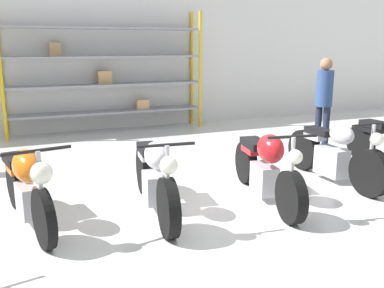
{
  "coord_description": "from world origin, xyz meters",
  "views": [
    {
      "loc": [
        -2.21,
        -5.03,
        2.08
      ],
      "look_at": [
        0.0,
        0.4,
        0.7
      ],
      "focal_mm": 40.0,
      "sensor_mm": 36.0,
      "label": 1
    }
  ],
  "objects": [
    {
      "name": "ground_plane",
      "position": [
        0.0,
        0.0,
        0.0
      ],
      "size": [
        30.0,
        30.0,
        0.0
      ],
      "primitive_type": "plane",
      "color": "silver"
    },
    {
      "name": "person_near_rack",
      "position": [
        3.32,
        1.72,
        1.08
      ],
      "size": [
        0.4,
        0.4,
        1.81
      ],
      "rotation": [
        0.0,
        0.0,
        3.45
      ],
      "color": "#1E2338",
      "rests_on": "ground_plane"
    },
    {
      "name": "motorcycle_silver",
      "position": [
        2.19,
        0.01,
        0.43
      ],
      "size": [
        0.69,
        2.13,
        1.03
      ],
      "rotation": [
        0.0,
        0.0,
        -1.55
      ],
      "color": "black",
      "rests_on": "ground_plane"
    },
    {
      "name": "motorcycle_red",
      "position": [
        0.79,
        -0.3,
        0.47
      ],
      "size": [
        0.66,
        2.17,
        1.05
      ],
      "rotation": [
        0.0,
        0.0,
        -1.73
      ],
      "color": "black",
      "rests_on": "ground_plane"
    },
    {
      "name": "shelving_rack",
      "position": [
        -0.23,
        5.18,
        1.42
      ],
      "size": [
        4.65,
        0.63,
        2.85
      ],
      "color": "gold",
      "rests_on": "ground_plane"
    },
    {
      "name": "motorcycle_white",
      "position": [
        -0.73,
        -0.15,
        0.47
      ],
      "size": [
        0.63,
        2.17,
        1.05
      ],
      "rotation": [
        0.0,
        0.0,
        -1.67
      ],
      "color": "black",
      "rests_on": "ground_plane"
    },
    {
      "name": "back_wall",
      "position": [
        0.0,
        5.53,
        1.8
      ],
      "size": [
        30.0,
        0.08,
        3.6
      ],
      "color": "silver",
      "rests_on": "ground_plane"
    },
    {
      "name": "motorcycle_orange",
      "position": [
        -2.21,
        -0.01,
        0.51
      ],
      "size": [
        0.73,
        1.98,
        1.05
      ],
      "rotation": [
        0.0,
        0.0,
        -1.37
      ],
      "color": "black",
      "rests_on": "ground_plane"
    }
  ]
}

